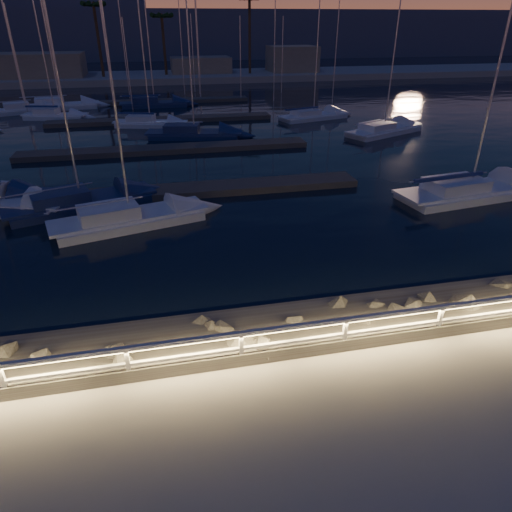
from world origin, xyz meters
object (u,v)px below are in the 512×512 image
object	(u,v)px
sailboat_b	(126,217)
sailboat_k	(153,103)
sailboat_d	(467,190)
sailboat_l	(312,115)
sailboat_g	(192,133)
sailboat_h	(383,129)
guard_rail	(202,346)
sailboat_i	(54,115)
sailboat_n	(58,105)
sailboat_c	(77,201)
sailboat_j	(148,122)
sailboat_m	(24,109)

from	to	relation	value
sailboat_b	sailboat_k	distance (m)	35.32
sailboat_d	sailboat_l	size ratio (longest dim) A/B	1.19
sailboat_g	sailboat_h	distance (m)	16.90
guard_rail	sailboat_d	distance (m)	20.34
sailboat_i	sailboat_n	distance (m)	6.08
sailboat_b	sailboat_n	distance (m)	36.96
guard_rail	sailboat_k	size ratio (longest dim) A/B	3.28
guard_rail	sailboat_d	size ratio (longest dim) A/B	2.90
sailboat_k	sailboat_l	size ratio (longest dim) A/B	1.05
guard_rail	sailboat_l	size ratio (longest dim) A/B	3.45
sailboat_k	sailboat_c	bearing A→B (deg)	-98.41
sailboat_g	sailboat_l	world-z (taller)	sailboat_g
sailboat_j	sailboat_m	bearing A→B (deg)	159.31
sailboat_c	sailboat_g	size ratio (longest dim) A/B	0.96
sailboat_b	sailboat_n	xyz separation A→B (m)	(-8.70, 35.92, 0.03)
sailboat_c	sailboat_h	bearing A→B (deg)	8.96
sailboat_j	sailboat_i	bearing A→B (deg)	164.94
sailboat_d	sailboat_g	xyz separation A→B (m)	(-14.02, 18.33, -0.01)
guard_rail	sailboat_k	bearing A→B (deg)	90.80
sailboat_k	sailboat_j	bearing A→B (deg)	-93.35
sailboat_d	sailboat_h	size ratio (longest dim) A/B	1.10
sailboat_h	sailboat_g	bearing A→B (deg)	147.88
sailboat_d	sailboat_n	bearing A→B (deg)	119.90
sailboat_l	sailboat_n	distance (m)	28.89
sailboat_i	sailboat_m	xyz separation A→B (m)	(-3.70, 4.25, 0.02)
sailboat_c	sailboat_k	size ratio (longest dim) A/B	0.99
guard_rail	sailboat_l	world-z (taller)	sailboat_l
sailboat_c	sailboat_i	xyz separation A→B (m)	(-5.57, 26.93, -0.01)
sailboat_j	sailboat_g	bearing A→B (deg)	-39.95
sailboat_d	sailboat_b	bearing A→B (deg)	172.41
guard_rail	sailboat_n	size ratio (longest dim) A/B	3.07
sailboat_h	sailboat_c	bearing A→B (deg)	-176.15
sailboat_h	sailboat_b	bearing A→B (deg)	-167.98
sailboat_l	guard_rail	bearing A→B (deg)	-128.82
guard_rail	sailboat_b	world-z (taller)	sailboat_b
sailboat_k	sailboat_h	bearing A→B (deg)	-44.41
sailboat_d	sailboat_m	world-z (taller)	sailboat_d
sailboat_l	sailboat_k	bearing A→B (deg)	128.69
sailboat_i	sailboat_m	bearing A→B (deg)	144.47
sailboat_k	sailboat_l	world-z (taller)	sailboat_k
guard_rail	sailboat_i	world-z (taller)	sailboat_i
sailboat_l	sailboat_n	size ratio (longest dim) A/B	0.89
sailboat_d	sailboat_m	size ratio (longest dim) A/B	1.29
sailboat_c	sailboat_d	bearing A→B (deg)	-27.35
sailboat_c	sailboat_k	world-z (taller)	sailboat_k
sailboat_l	sailboat_c	bearing A→B (deg)	-149.84
sailboat_d	sailboat_k	size ratio (longest dim) A/B	1.13
guard_rail	sailboat_n	bearing A→B (deg)	103.15
sailboat_h	sailboat_l	world-z (taller)	sailboat_h
sailboat_j	sailboat_l	xyz separation A→B (m)	(16.38, 0.16, -0.01)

